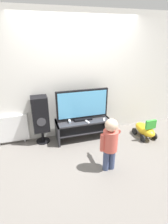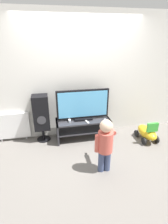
{
  "view_description": "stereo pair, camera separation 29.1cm",
  "coord_description": "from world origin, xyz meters",
  "px_view_note": "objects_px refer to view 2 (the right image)",
  "views": [
    {
      "loc": [
        -0.96,
        -3.02,
        2.08
      ],
      "look_at": [
        0.0,
        0.14,
        0.67
      ],
      "focal_mm": 28.0,
      "sensor_mm": 36.0,
      "label": 1
    },
    {
      "loc": [
        -0.68,
        -3.09,
        2.08
      ],
      "look_at": [
        0.0,
        0.14,
        0.67
      ],
      "focal_mm": 28.0,
      "sensor_mm": 36.0,
      "label": 2
    }
  ],
  "objects_px": {
    "game_console": "(69,120)",
    "child": "(105,142)",
    "television": "(83,105)",
    "remote_secondary": "(87,122)",
    "radiator": "(12,126)",
    "ride_on_toy": "(147,132)",
    "remote_primary": "(105,120)",
    "speaker_tower": "(41,113)"
  },
  "relations": [
    {
      "from": "television",
      "to": "radiator",
      "type": "height_order",
      "value": "television"
    },
    {
      "from": "television",
      "to": "game_console",
      "type": "distance_m",
      "value": 0.42
    },
    {
      "from": "television",
      "to": "radiator",
      "type": "relative_size",
      "value": 1.51
    },
    {
      "from": "television",
      "to": "game_console",
      "type": "relative_size",
      "value": 6.08
    },
    {
      "from": "television",
      "to": "remote_secondary",
      "type": "relative_size",
      "value": 8.2
    },
    {
      "from": "remote_primary",
      "to": "ride_on_toy",
      "type": "bearing_deg",
      "value": -13.08
    },
    {
      "from": "remote_secondary",
      "to": "radiator",
      "type": "height_order",
      "value": "radiator"
    },
    {
      "from": "television",
      "to": "ride_on_toy",
      "type": "height_order",
      "value": "television"
    },
    {
      "from": "television",
      "to": "remote_secondary",
      "type": "height_order",
      "value": "television"
    },
    {
      "from": "remote_primary",
      "to": "speaker_tower",
      "type": "relative_size",
      "value": 0.13
    },
    {
      "from": "television",
      "to": "remote_secondary",
      "type": "distance_m",
      "value": 0.36
    },
    {
      "from": "game_console",
      "to": "child",
      "type": "xyz_separation_m",
      "value": [
        0.44,
        -1.07,
        0.08
      ]
    },
    {
      "from": "television",
      "to": "game_console",
      "type": "xyz_separation_m",
      "value": [
        -0.3,
        -0.02,
        -0.3
      ]
    },
    {
      "from": "television",
      "to": "remote_primary",
      "type": "distance_m",
      "value": 0.56
    },
    {
      "from": "remote_primary",
      "to": "child",
      "type": "bearing_deg",
      "value": -107.68
    },
    {
      "from": "speaker_tower",
      "to": "television",
      "type": "bearing_deg",
      "value": -5.96
    },
    {
      "from": "speaker_tower",
      "to": "radiator",
      "type": "bearing_deg",
      "value": 168.89
    },
    {
      "from": "ride_on_toy",
      "to": "radiator",
      "type": "bearing_deg",
      "value": 168.13
    },
    {
      "from": "television",
      "to": "remote_primary",
      "type": "relative_size",
      "value": 8.32
    },
    {
      "from": "remote_secondary",
      "to": "speaker_tower",
      "type": "bearing_deg",
      "value": 164.66
    },
    {
      "from": "remote_primary",
      "to": "radiator",
      "type": "bearing_deg",
      "value": 168.7
    },
    {
      "from": "radiator",
      "to": "television",
      "type": "bearing_deg",
      "value": -8.16
    },
    {
      "from": "game_console",
      "to": "radiator",
      "type": "distance_m",
      "value": 1.23
    },
    {
      "from": "game_console",
      "to": "remote_secondary",
      "type": "xyz_separation_m",
      "value": [
        0.36,
        -0.14,
        -0.01
      ]
    },
    {
      "from": "game_console",
      "to": "radiator",
      "type": "height_order",
      "value": "radiator"
    },
    {
      "from": "remote_secondary",
      "to": "remote_primary",
      "type": "bearing_deg",
      "value": -1.34
    },
    {
      "from": "television",
      "to": "game_console",
      "type": "height_order",
      "value": "television"
    },
    {
      "from": "child",
      "to": "radiator",
      "type": "xyz_separation_m",
      "value": [
        -1.64,
        1.31,
        -0.22
      ]
    },
    {
      "from": "remote_primary",
      "to": "speaker_tower",
      "type": "height_order",
      "value": "speaker_tower"
    },
    {
      "from": "remote_secondary",
      "to": "ride_on_toy",
      "type": "xyz_separation_m",
      "value": [
        1.29,
        -0.22,
        -0.28
      ]
    },
    {
      "from": "television",
      "to": "speaker_tower",
      "type": "relative_size",
      "value": 1.08
    },
    {
      "from": "child",
      "to": "radiator",
      "type": "height_order",
      "value": "child"
    },
    {
      "from": "remote_primary",
      "to": "remote_secondary",
      "type": "xyz_separation_m",
      "value": [
        -0.38,
        0.01,
        0.0
      ]
    },
    {
      "from": "game_console",
      "to": "child",
      "type": "distance_m",
      "value": 1.16
    },
    {
      "from": "ride_on_toy",
      "to": "television",
      "type": "bearing_deg",
      "value": 164.1
    },
    {
      "from": "remote_secondary",
      "to": "game_console",
      "type": "bearing_deg",
      "value": 158.57
    },
    {
      "from": "child",
      "to": "speaker_tower",
      "type": "relative_size",
      "value": 0.93
    },
    {
      "from": "speaker_tower",
      "to": "remote_primary",
      "type": "bearing_deg",
      "value": -11.39
    },
    {
      "from": "game_console",
      "to": "remote_secondary",
      "type": "distance_m",
      "value": 0.38
    },
    {
      "from": "television",
      "to": "child",
      "type": "distance_m",
      "value": 1.13
    },
    {
      "from": "game_console",
      "to": "remote_secondary",
      "type": "bearing_deg",
      "value": -21.43
    },
    {
      "from": "child",
      "to": "radiator",
      "type": "distance_m",
      "value": 2.11
    }
  ]
}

